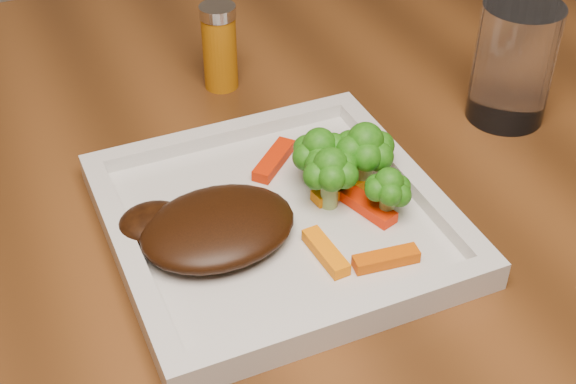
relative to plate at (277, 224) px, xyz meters
name	(u,v)px	position (x,y,z in m)	size (l,w,h in m)	color
plate	(277,224)	(0.00, 0.00, 0.00)	(0.27, 0.27, 0.01)	silver
steak	(218,227)	(-0.05, -0.01, 0.02)	(0.13, 0.10, 0.03)	black
broccoli_0	(319,152)	(0.05, 0.03, 0.04)	(0.05, 0.05, 0.07)	#1C7413
broccoli_1	(364,155)	(0.09, 0.01, 0.04)	(0.06, 0.06, 0.06)	#167513
broccoli_2	(388,188)	(0.08, -0.03, 0.04)	(0.05, 0.05, 0.06)	#265B0F
broccoli_3	(330,176)	(0.05, 0.00, 0.04)	(0.05, 0.05, 0.06)	#186F12
carrot_0	(386,259)	(0.06, -0.08, 0.01)	(0.05, 0.01, 0.01)	#C94D03
carrot_2	(326,252)	(0.02, -0.06, 0.01)	(0.05, 0.01, 0.01)	orange
carrot_3	(368,157)	(0.11, 0.04, 0.01)	(0.05, 0.01, 0.01)	#FC4104
carrot_4	(274,160)	(0.03, 0.07, 0.01)	(0.06, 0.02, 0.01)	red
carrot_5	(365,204)	(0.07, -0.02, 0.01)	(0.06, 0.02, 0.01)	#F02403
carrot_6	(342,189)	(0.06, 0.01, 0.01)	(0.06, 0.01, 0.01)	orange
spice_shaker	(220,47)	(0.04, 0.24, 0.04)	(0.04, 0.04, 0.09)	#A35B09
drinking_glass	(514,63)	(0.28, 0.07, 0.05)	(0.08, 0.08, 0.12)	white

